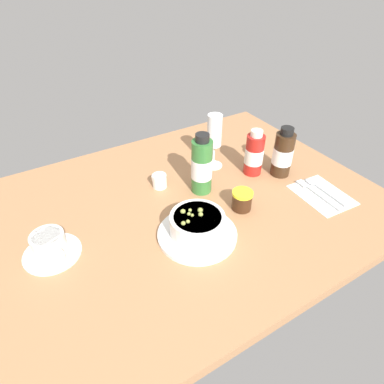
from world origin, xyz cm
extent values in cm
cube|color=#A8754C|center=(0.00, 0.00, -1.50)|extent=(110.00, 84.00, 3.00)
cylinder|color=white|center=(-4.95, -13.03, 0.60)|extent=(20.38, 20.38, 1.20)
cylinder|color=white|center=(-4.95, -13.03, 3.98)|extent=(13.87, 13.87, 5.56)
cylinder|color=beige|center=(-4.95, -13.03, 5.96)|extent=(11.93, 11.93, 1.60)
sphere|color=olive|center=(-5.42, -10.24, 6.86)|extent=(0.92, 0.92, 0.92)
sphere|color=olive|center=(-8.03, -13.60, 6.86)|extent=(1.02, 1.02, 1.02)
sphere|color=olive|center=(-3.26, -11.60, 6.86)|extent=(1.38, 1.38, 1.38)
sphere|color=olive|center=(-9.30, -13.57, 6.86)|extent=(1.16, 1.16, 1.16)
sphere|color=olive|center=(-4.02, -12.98, 6.86)|extent=(1.24, 1.24, 1.24)
sphere|color=olive|center=(-5.95, -12.15, 6.86)|extent=(0.84, 0.84, 0.84)
sphere|color=olive|center=(-7.21, -9.75, 6.86)|extent=(1.34, 1.34, 1.34)
sphere|color=olive|center=(-6.39, -11.32, 6.86)|extent=(0.98, 0.98, 0.98)
cube|color=white|center=(36.07, -17.73, 0.15)|extent=(14.17, 17.73, 0.30)
cube|color=silver|center=(34.87, -18.73, 0.55)|extent=(2.08, 14.05, 0.50)
cube|color=silver|center=(34.87, -10.93, 0.55)|extent=(2.42, 3.73, 0.40)
cube|color=silver|center=(37.67, -18.73, 0.55)|extent=(1.82, 13.04, 0.50)
ellipsoid|color=silver|center=(37.67, -11.73, 0.60)|extent=(2.40, 4.00, 0.60)
cylinder|color=white|center=(-38.22, -0.02, 0.45)|extent=(13.79, 13.79, 0.90)
cylinder|color=white|center=(-38.22, -0.02, 3.57)|extent=(7.88, 7.88, 5.34)
cylinder|color=#411D0E|center=(-38.22, -0.02, 5.74)|extent=(6.70, 6.70, 1.00)
torus|color=white|center=(-36.66, -4.71, 3.84)|extent=(1.89, 3.67, 3.60)
cylinder|color=white|center=(-3.33, 11.32, 2.12)|extent=(4.38, 4.38, 4.24)
cone|color=white|center=(-5.24, 11.82, 3.73)|extent=(2.47, 2.02, 2.28)
cylinder|color=white|center=(17.46, 12.76, 0.20)|extent=(6.18, 6.18, 0.40)
cylinder|color=white|center=(17.46, 12.76, 4.10)|extent=(0.80, 0.80, 7.39)
cylinder|color=white|center=(17.46, 12.76, 13.01)|extent=(4.69, 4.69, 10.43)
cylinder|color=#EBECB3|center=(17.46, 12.76, 11.44)|extent=(3.85, 3.85, 6.26)
cylinder|color=#392011|center=(11.66, -9.98, 2.44)|extent=(5.56, 5.56, 4.88)
cylinder|color=yellow|center=(11.66, -9.98, 5.28)|extent=(5.84, 5.84, 0.80)
cylinder|color=#382314|center=(33.23, -2.46, 7.06)|extent=(6.11, 6.11, 14.12)
cylinder|color=white|center=(33.23, -2.46, 6.78)|extent=(6.23, 6.23, 5.36)
cylinder|color=black|center=(33.23, -2.46, 15.21)|extent=(3.97, 3.97, 2.20)
cylinder|color=#B21E19|center=(25.99, 2.69, 6.63)|extent=(5.75, 5.75, 13.25)
cylinder|color=white|center=(25.99, 2.69, 6.36)|extent=(5.86, 5.86, 5.04)
cylinder|color=silver|center=(25.99, 2.69, 14.20)|extent=(3.73, 3.73, 1.89)
cylinder|color=#337233|center=(6.63, 3.19, 8.32)|extent=(6.06, 6.06, 16.64)
cylinder|color=white|center=(6.63, 3.19, 7.99)|extent=(6.18, 6.18, 6.32)
cylinder|color=black|center=(6.63, 3.19, 17.73)|extent=(3.94, 3.94, 2.18)
camera|label=1|loc=(-38.21, -65.11, 60.89)|focal=31.28mm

